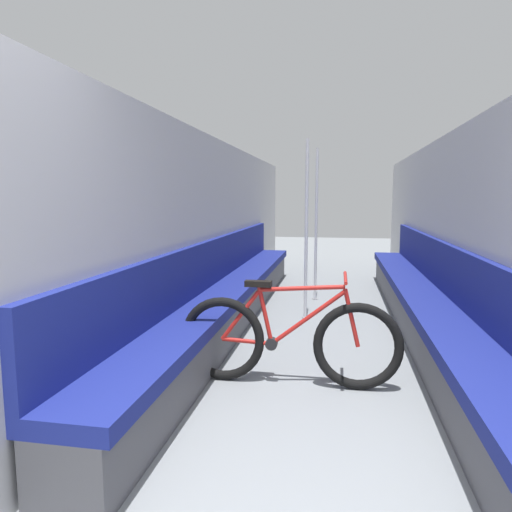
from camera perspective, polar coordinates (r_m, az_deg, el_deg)
The scene contains 7 objects.
wall_left at distance 5.06m, azimuth -6.33°, elevation 3.16°, with size 0.10×10.49×2.07m, color #B2B2B7.
wall_right at distance 4.98m, azimuth 23.69°, elevation 2.52°, with size 0.10×10.49×2.07m, color #B2B2B7.
bench_seat_row_left at distance 5.11m, azimuth -3.35°, elevation -5.05°, with size 0.48×6.44×0.95m.
bench_seat_row_right at distance 5.05m, azimuth 20.33°, elevation -5.64°, with size 0.48×6.44×0.95m.
bicycle at distance 3.46m, azimuth 4.04°, elevation -10.46°, with size 1.66×0.46×0.84m.
grab_pole_near at distance 5.24m, azimuth 6.31°, elevation 2.89°, with size 0.08×0.08×2.05m.
grab_pole_far at distance 6.26m, azimuth 7.53°, elevation 3.58°, with size 0.08×0.08×2.05m.
Camera 1 is at (0.14, -1.19, 1.40)m, focal length 32.00 mm.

